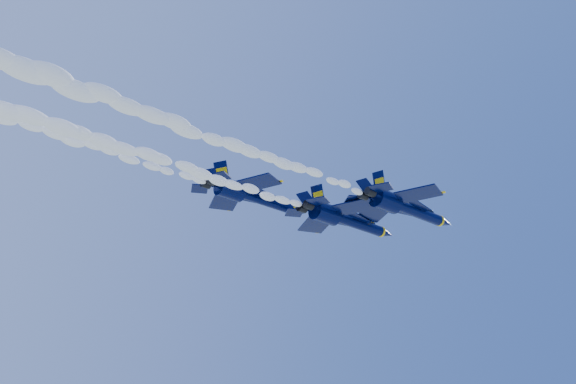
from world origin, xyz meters
TOP-DOWN VIEW (x-y plane):
  - jet_lead at (13.50, -12.47)m, footprint 17.45×14.31m
  - smoke_trail_jet_lead at (-20.89, -12.47)m, footprint 53.86×2.36m
  - jet_second at (9.40, -5.21)m, footprint 17.32×14.21m
  - smoke_trail_jet_second at (-24.94, -5.21)m, footprint 53.86×2.35m
  - jet_third at (-1.27, 1.94)m, footprint 17.12×14.05m

SIDE VIEW (x-z plane):
  - smoke_trail_jet_second at x=-24.94m, z-range 149.65..151.76m
  - smoke_trail_jet_lead at x=-20.89m, z-range 150.07..152.20m
  - jet_second at x=9.40m, z-range 147.99..154.42m
  - jet_lead at x=13.50m, z-range 148.39..154.87m
  - jet_third at x=-1.27m, z-range 150.99..157.36m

